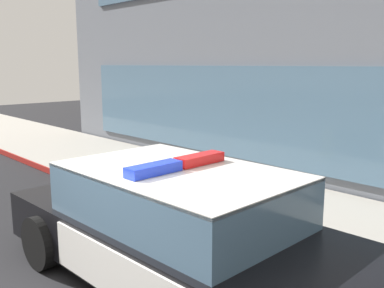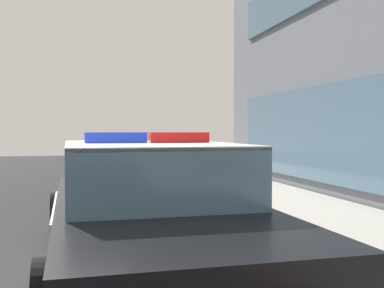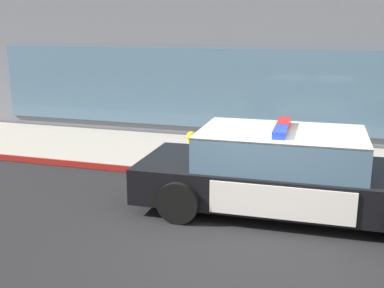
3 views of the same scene
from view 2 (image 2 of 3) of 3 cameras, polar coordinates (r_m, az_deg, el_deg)
name	(u,v)px [view 2 (image 2 of 3)]	position (r m, az deg, el deg)	size (l,w,h in m)	color
ground	(16,269)	(5.67, -20.58, -13.97)	(48.00, 48.00, 0.00)	black
sidewalk	(355,241)	(6.58, 19.15, -11.08)	(48.00, 3.16, 0.15)	#A39E93
curb_red_paint	(238,249)	(5.90, 5.64, -12.48)	(28.80, 0.04, 0.14)	maroon
police_cruiser	(150,208)	(5.10, -5.10, -7.77)	(5.19, 2.26, 1.49)	black
fire_hydrant	(234,193)	(7.65, 5.10, -5.98)	(0.34, 0.39, 0.73)	gold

